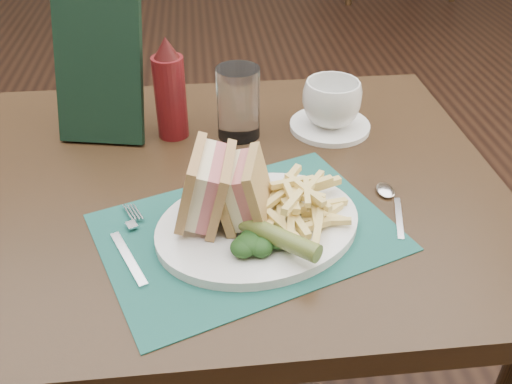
% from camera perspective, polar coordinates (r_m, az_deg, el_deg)
% --- Properties ---
extents(floor, '(7.00, 7.00, 0.00)m').
position_cam_1_polar(floor, '(1.80, -3.37, -9.72)').
color(floor, black).
rests_on(floor, ground).
extents(table_main, '(0.90, 0.75, 0.75)m').
position_cam_1_polar(table_main, '(1.19, -2.55, -13.86)').
color(table_main, black).
rests_on(table_main, ground).
extents(placemat, '(0.48, 0.41, 0.00)m').
position_cam_1_polar(placemat, '(0.82, -0.92, -4.02)').
color(placemat, '#195048').
rests_on(placemat, table_main).
extents(plate, '(0.36, 0.33, 0.01)m').
position_cam_1_polar(plate, '(0.82, 0.22, -3.35)').
color(plate, white).
rests_on(plate, placemat).
extents(sandwich_half_a, '(0.10, 0.12, 0.11)m').
position_cam_1_polar(sandwich_half_a, '(0.79, -6.50, 0.65)').
color(sandwich_half_a, tan).
rests_on(sandwich_half_a, plate).
extents(sandwich_half_b, '(0.10, 0.11, 0.10)m').
position_cam_1_polar(sandwich_half_b, '(0.79, -2.75, 0.35)').
color(sandwich_half_b, tan).
rests_on(sandwich_half_b, plate).
extents(kale_garnish, '(0.11, 0.08, 0.03)m').
position_cam_1_polar(kale_garnish, '(0.76, 0.95, -4.88)').
color(kale_garnish, '#143312').
rests_on(kale_garnish, plate).
extents(pickle_spear, '(0.11, 0.10, 0.03)m').
position_cam_1_polar(pickle_spear, '(0.75, 2.32, -4.55)').
color(pickle_spear, '#506024').
rests_on(pickle_spear, plate).
extents(fries_pile, '(0.18, 0.20, 0.05)m').
position_cam_1_polar(fries_pile, '(0.81, 4.52, -0.81)').
color(fries_pile, '#F3D879').
rests_on(fries_pile, plate).
extents(fork, '(0.10, 0.17, 0.01)m').
position_cam_1_polar(fork, '(0.81, -12.53, -4.87)').
color(fork, silver).
rests_on(fork, placemat).
extents(spoon, '(0.07, 0.15, 0.01)m').
position_cam_1_polar(spoon, '(0.89, 13.64, -1.43)').
color(spoon, silver).
rests_on(spoon, table_main).
extents(saucer, '(0.18, 0.18, 0.01)m').
position_cam_1_polar(saucer, '(1.09, 7.38, 6.57)').
color(saucer, white).
rests_on(saucer, table_main).
extents(coffee_cup, '(0.15, 0.15, 0.08)m').
position_cam_1_polar(coffee_cup, '(1.06, 7.57, 8.80)').
color(coffee_cup, white).
rests_on(coffee_cup, saucer).
extents(drinking_glass, '(0.08, 0.08, 0.13)m').
position_cam_1_polar(drinking_glass, '(1.03, -1.79, 8.91)').
color(drinking_glass, silver).
rests_on(drinking_glass, table_main).
extents(ketchup_bottle, '(0.06, 0.06, 0.19)m').
position_cam_1_polar(ketchup_bottle, '(1.03, -8.63, 10.22)').
color(ketchup_bottle, '#550E11').
rests_on(ketchup_bottle, table_main).
extents(check_presenter, '(0.17, 0.12, 0.24)m').
position_cam_1_polar(check_presenter, '(1.05, -15.42, 11.53)').
color(check_presenter, black).
rests_on(check_presenter, table_main).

